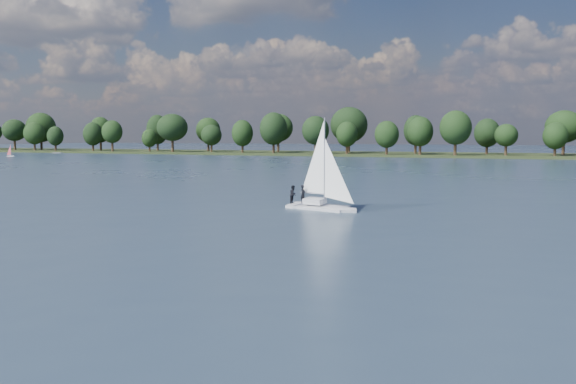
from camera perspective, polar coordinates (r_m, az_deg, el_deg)
The scene contains 6 objects.
ground at distance 112.17m, azimuth 16.86°, elevation 1.16°, with size 700.00×700.00×0.00m, color #233342.
far_shore at distance 223.92m, azimuth 18.90°, elevation 3.00°, with size 660.00×40.00×1.50m, color black.
sailboat at distance 62.76m, azimuth 2.68°, elevation 0.80°, with size 7.41×4.08×9.40m.
dinghy_pink at distance 233.48m, azimuth -23.41°, elevation 3.18°, with size 2.88×1.87×4.29m.
pontoon at distance 266.31m, azimuth -19.76°, elevation 3.27°, with size 4.00×2.00×0.50m, color #5A5D60.
treeline at distance 221.64m, azimuth 14.62°, elevation 5.19°, with size 562.70×74.43×18.56m.
Camera 1 is at (7.77, -11.66, 7.39)m, focal length 40.00 mm.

